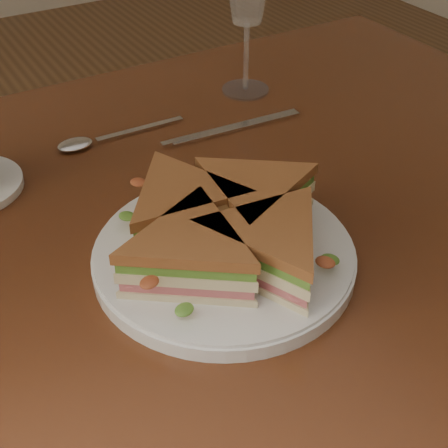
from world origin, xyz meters
name	(u,v)px	position (x,y,z in m)	size (l,w,h in m)	color
table	(195,265)	(0.00, 0.00, 0.65)	(1.20, 0.80, 0.75)	#3A1A0D
plate	(224,256)	(-0.02, -0.11, 0.76)	(0.27, 0.27, 0.02)	white
sandwich_wedges	(224,228)	(-0.02, -0.11, 0.80)	(0.30, 0.30, 0.06)	beige
crisps_mound	(224,231)	(-0.02, -0.11, 0.79)	(0.09, 0.09, 0.05)	#C15518
spoon	(91,141)	(-0.05, 0.19, 0.75)	(0.18, 0.03, 0.01)	silver
knife	(228,130)	(0.12, 0.13, 0.75)	(0.22, 0.03, 0.00)	silver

